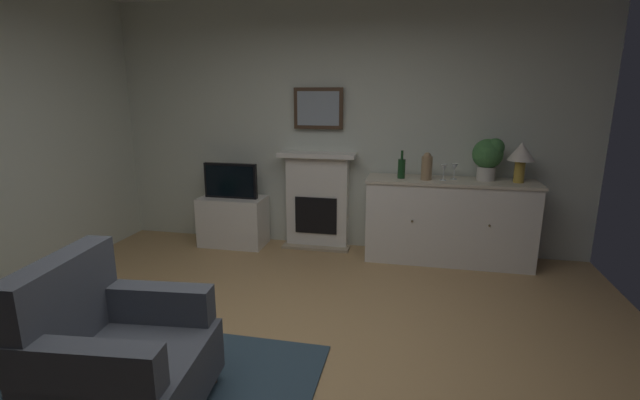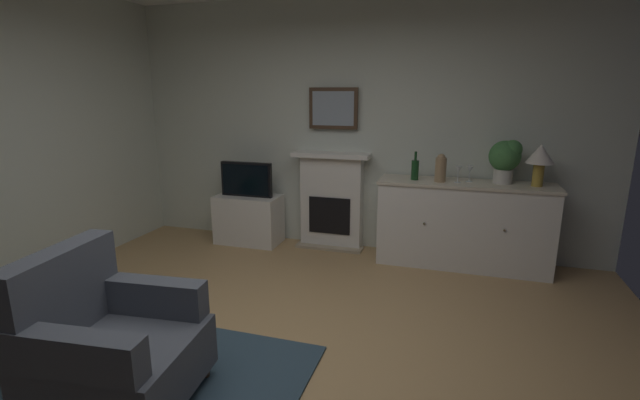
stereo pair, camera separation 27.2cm
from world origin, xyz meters
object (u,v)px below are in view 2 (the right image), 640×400
Objects in this scene: sideboard_cabinet at (463,224)px; potted_plant_fern at (63,272)px; wine_glass_center at (470,170)px; wine_glass_left at (458,170)px; framed_picture at (333,108)px; vase_decorative at (441,168)px; tv_cabinet at (249,219)px; fireplace_unit at (332,200)px; wine_bottle at (415,169)px; armchair at (109,344)px; tv_set at (246,179)px; table_lamp at (540,157)px; potted_plant_small at (506,157)px.

potted_plant_fern is at bearing -150.42° from sideboard_cabinet.
wine_glass_center is at bearing 29.80° from potted_plant_fern.
wine_glass_center is (0.11, 0.08, 0.00)m from wine_glass_left.
wine_glass_left is (1.36, -0.27, -0.58)m from framed_picture.
potted_plant_fern is at bearing -149.08° from vase_decorative.
wine_glass_left reaches higher than tv_cabinet.
fireplace_unit is 2.00× the size of framed_picture.
wine_bottle is 1.03× the size of vase_decorative.
armchair reaches higher than potted_plant_fern.
tv_set is (-2.17, 0.04, -0.25)m from vase_decorative.
vase_decorative is at bearing -168.83° from sideboard_cabinet.
vase_decorative is (-0.89, -0.05, -0.14)m from table_lamp.
potted_plant_small is at bearing 7.45° from sideboard_cabinet.
tv_set is at bearing -179.07° from wine_glass_center.
wine_glass_center is (1.47, -0.15, 0.45)m from fireplace_unit.
framed_picture is at bearing 48.83° from potted_plant_fern.
tv_set is (-0.00, -0.02, 0.49)m from tv_cabinet.
fireplace_unit is 1.89m from potted_plant_small.
table_lamp is at bearing 0.00° from sideboard_cabinet.
potted_plant_small reaches higher than armchair.
wine_bottle reaches higher than tv_set.
potted_plant_fern is (-3.17, -1.80, -0.75)m from wine_glass_left.
armchair is (-1.81, -2.76, -0.62)m from wine_glass_left.
framed_picture reaches higher than table_lamp.
vase_decorative is 0.65× the size of potted_plant_small.
wine_glass_left is 3.72m from potted_plant_fern.
table_lamp is 0.30m from potted_plant_small.
armchair is (-0.45, -2.98, -0.17)m from fireplace_unit.
framed_picture is 1.28× the size of potted_plant_fern.
fireplace_unit reaches higher than armchair.
wine_glass_center is 0.35m from potted_plant_small.
potted_plant_fern is (-1.81, -2.07, -1.32)m from framed_picture.
armchair is at bearing -124.17° from wine_glass_center.
tv_cabinet is at bearing -179.37° from potted_plant_small.
fireplace_unit is at bearing 174.33° from wine_glass_center.
tv_set is (-2.44, -0.04, -0.23)m from wine_glass_center.
potted_plant_small is at bearing 27.72° from potted_plant_fern.
vase_decorative is (-0.17, -0.01, 0.02)m from wine_glass_left.
wine_glass_left is at bearing 2.04° from vase_decorative.
table_lamp is (0.64, 0.00, 0.72)m from sideboard_cabinet.
wine_bottle is (-0.51, -0.02, 0.55)m from sideboard_cabinet.
framed_picture is 2.14m from table_lamp.
wine_glass_left is 0.13m from wine_glass_center.
wine_glass_center reaches higher than tv_cabinet.
vase_decorative is at bearing -1.11° from tv_set.
fireplace_unit is 6.67× the size of wine_glass_center.
armchair is (-1.64, -2.75, -0.64)m from vase_decorative.
vase_decorative reaches higher than fireplace_unit.
framed_picture is 3.28m from armchair.
wine_glass_center is 0.59× the size of vase_decorative.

